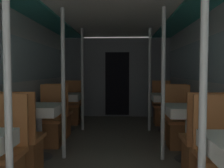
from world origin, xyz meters
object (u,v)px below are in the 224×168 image
object	(u,v)px
chair_left_far_0	(1,167)
support_pole_right_0	(203,98)
dining_table_right_1	(189,114)
chair_right_near_1	(201,152)
chair_left_far_1	(51,127)
support_pole_right_2	(150,80)
chair_left_near_1	(23,149)
chair_right_far_2	(162,111)
chair_right_far_1	(179,129)
dining_table_right_2	(167,99)
chair_right_near_2	(172,122)
chair_left_near_2	(59,121)
support_pole_left_1	(63,84)
dining_table_left_1	(39,113)
dining_table_left_2	(66,99)
support_pole_right_1	(163,84)
chair_left_far_2	(71,111)
support_pole_left_0	(8,97)
support_pole_left_2	(82,80)

from	to	relation	value
chair_left_far_0	support_pole_right_0	bearing A→B (deg)	161.90
dining_table_right_1	chair_right_near_1	distance (m)	0.67
chair_left_far_1	support_pole_right_2	distance (m)	2.21
chair_left_near_1	chair_right_far_2	world-z (taller)	same
chair_right_far_1	chair_right_far_2	world-z (taller)	same
dining_table_right_2	chair_right_near_2	world-z (taller)	chair_right_near_2
chair_left_near_2	dining_table_right_2	xyz separation A→B (m)	(2.10, 0.57, 0.35)
support_pole_right_0	support_pole_right_2	bearing A→B (deg)	90.00
chair_right_near_1	chair_right_far_1	bearing A→B (deg)	90.00
support_pole_left_1	chair_left_far_1	bearing A→B (deg)	121.80
chair_left_far_1	chair_right_far_2	world-z (taller)	same
dining_table_left_1	chair_right_far_1	xyz separation A→B (m)	(2.10, 0.57, -0.35)
dining_table_left_2	support_pole_right_2	distance (m)	1.79
support_pole_right_1	chair_right_near_2	world-z (taller)	support_pole_right_1
support_pole_right_0	chair_right_far_2	bearing A→B (deg)	84.89
dining_table_right_2	chair_right_near_1	bearing A→B (deg)	-90.00
chair_left_near_2	chair_left_far_2	xyz separation A→B (m)	(0.00, 1.14, 0.00)
support_pole_left_0	support_pole_left_2	bearing A→B (deg)	90.00
chair_right_far_1	chair_left_far_2	bearing A→B (deg)	-38.88
support_pole_left_0	support_pole_left_1	xyz separation A→B (m)	(0.00, 1.69, 0.00)
support_pole_left_0	support_pole_left_2	distance (m)	3.39
chair_left_far_2	support_pole_left_2	distance (m)	1.01
support_pole_left_1	support_pole_right_0	size ratio (longest dim) A/B	1.00
chair_right_near_1	chair_right_near_2	distance (m)	1.69
support_pole_left_2	support_pole_right_1	world-z (taller)	same
support_pole_right_0	chair_left_far_0	bearing A→B (deg)	161.90
dining_table_right_2	support_pole_left_2	bearing A→B (deg)	180.00
dining_table_left_2	support_pole_left_2	size ratio (longest dim) A/B	0.36
support_pole_left_1	support_pole_right_1	distance (m)	1.39
dining_table_left_2	chair_left_far_2	distance (m)	0.67
chair_left_near_1	support_pole_left_1	distance (m)	1.01
chair_left_far_0	support_pole_left_2	bearing A→B (deg)	-97.16
chair_right_near_1	dining_table_right_2	bearing A→B (deg)	90.00
support_pole_left_0	chair_left_near_1	size ratio (longest dim) A/B	2.10
support_pole_right_0	chair_left_far_1	bearing A→B (deg)	127.64
support_pole_left_2	dining_table_right_1	size ratio (longest dim) A/B	2.78
chair_right_near_1	support_pole_right_2	bearing A→B (deg)	98.88
dining_table_right_2	support_pole_right_0	bearing A→B (deg)	-95.96
support_pole_right_0	dining_table_right_1	world-z (taller)	support_pole_right_0
chair_left_far_0	dining_table_right_1	size ratio (longest dim) A/B	1.33
chair_left_near_2	support_pole_right_2	world-z (taller)	support_pole_right_2
chair_left_far_1	chair_left_near_2	world-z (taller)	same
support_pole_right_2	chair_right_far_2	bearing A→B (deg)	58.20
dining_table_right_1	chair_right_near_2	world-z (taller)	chair_right_near_2
dining_table_right_2	chair_right_near_2	size ratio (longest dim) A/B	0.75
dining_table_left_1	chair_right_far_1	world-z (taller)	chair_right_far_1
support_pole_left_1	chair_left_near_1	bearing A→B (deg)	-121.80
chair_left_far_0	chair_left_near_2	size ratio (longest dim) A/B	1.00
support_pole_right_2	chair_left_far_2	bearing A→B (deg)	161.90
dining_table_right_2	dining_table_left_1	bearing A→B (deg)	-141.12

